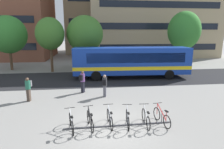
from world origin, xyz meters
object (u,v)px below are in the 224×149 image
(commuter_grey_pack_2, at_px, (28,88))
(parked_bicycle_black_1, at_px, (90,121))
(commuter_black_pack_0, at_px, (105,84))
(street_tree_2, at_px, (8,35))
(street_tree_0, at_px, (85,34))
(street_tree_3, at_px, (184,31))
(parked_bicycle_white_0, at_px, (71,123))
(city_bus, at_px, (131,61))
(street_tree_1, at_px, (50,34))
(commuter_black_pack_1, at_px, (82,80))
(parked_bicycle_silver_2, at_px, (110,119))
(parked_bicycle_white_4, at_px, (146,118))
(parked_bicycle_silver_3, at_px, (128,119))
(parked_bicycle_red_5, at_px, (162,117))

(commuter_grey_pack_2, bearing_deg, parked_bicycle_black_1, 53.05)
(parked_bicycle_black_1, bearing_deg, commuter_black_pack_0, -23.43)
(street_tree_2, bearing_deg, commuter_black_pack_0, -47.25)
(street_tree_0, xyz_separation_m, street_tree_2, (-9.51, 0.79, -0.08))
(commuter_black_pack_0, distance_m, street_tree_3, 19.03)
(parked_bicycle_white_0, height_order, street_tree_0, street_tree_0)
(parked_bicycle_white_0, bearing_deg, commuter_black_pack_0, -34.29)
(city_bus, relative_size, street_tree_0, 1.77)
(parked_bicycle_black_1, xyz_separation_m, street_tree_1, (-4.54, 14.72, 4.17))
(city_bus, bearing_deg, commuter_black_pack_0, 63.80)
(commuter_black_pack_1, height_order, street_tree_3, street_tree_3)
(city_bus, xyz_separation_m, parked_bicycle_silver_2, (-3.34, -10.50, -1.39))
(street_tree_1, bearing_deg, city_bus, -24.93)
(parked_bicycle_white_0, relative_size, parked_bicycle_silver_2, 0.99)
(parked_bicycle_silver_2, relative_size, street_tree_2, 0.25)
(street_tree_1, relative_size, street_tree_3, 0.84)
(street_tree_3, bearing_deg, parked_bicycle_white_4, -121.05)
(street_tree_1, bearing_deg, commuter_black_pack_0, -60.71)
(parked_bicycle_silver_3, bearing_deg, street_tree_3, -26.62)
(city_bus, relative_size, parked_bicycle_white_4, 7.03)
(parked_bicycle_silver_2, relative_size, parked_bicycle_red_5, 1.01)
(parked_bicycle_white_4, distance_m, parked_bicycle_red_5, 0.87)
(parked_bicycle_silver_3, xyz_separation_m, commuter_black_pack_1, (-2.47, 5.92, 0.63))
(parked_bicycle_black_1, distance_m, commuter_black_pack_1, 5.93)
(commuter_black_pack_0, relative_size, commuter_black_pack_1, 0.95)
(parked_bicycle_white_4, xyz_separation_m, street_tree_1, (-7.39, 14.80, 4.17))
(parked_bicycle_red_5, distance_m, street_tree_1, 17.42)
(commuter_black_pack_0, bearing_deg, parked_bicycle_white_4, -147.47)
(street_tree_1, bearing_deg, street_tree_3, 10.70)
(parked_bicycle_white_4, bearing_deg, street_tree_0, 14.55)
(commuter_black_pack_0, distance_m, street_tree_2, 16.68)
(street_tree_2, distance_m, street_tree_3, 23.88)
(parked_bicycle_black_1, distance_m, street_tree_0, 16.40)
(commuter_black_pack_0, bearing_deg, commuter_grey_pack_2, 105.14)
(parked_bicycle_white_4, height_order, street_tree_1, street_tree_1)
(parked_bicycle_silver_2, distance_m, street_tree_2, 20.27)
(street_tree_3, bearing_deg, street_tree_2, -176.27)
(parked_bicycle_white_0, distance_m, parked_bicycle_red_5, 4.64)
(parked_bicycle_white_4, distance_m, street_tree_0, 16.80)
(parked_bicycle_silver_3, xyz_separation_m, commuter_black_pack_0, (-0.80, 4.71, 0.58))
(parked_bicycle_red_5, height_order, street_tree_3, street_tree_3)
(parked_bicycle_black_1, bearing_deg, parked_bicycle_red_5, -100.61)
(parked_bicycle_silver_3, height_order, commuter_black_pack_0, commuter_black_pack_0)
(city_bus, relative_size, commuter_black_pack_0, 7.25)
(city_bus, xyz_separation_m, street_tree_0, (-4.81, 5.26, 2.76))
(commuter_black_pack_1, distance_m, street_tree_1, 10.33)
(parked_bicycle_silver_2, bearing_deg, street_tree_1, 17.05)
(parked_bicycle_black_1, bearing_deg, parked_bicycle_silver_2, -94.59)
(street_tree_3, bearing_deg, commuter_black_pack_0, -133.30)
(parked_bicycle_black_1, height_order, street_tree_1, street_tree_1)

